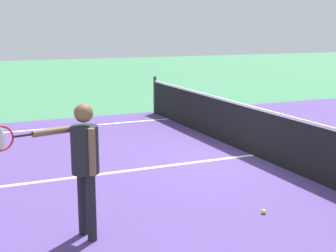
{
  "coord_description": "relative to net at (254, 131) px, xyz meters",
  "views": [
    {
      "loc": [
        7.56,
        -5.14,
        2.45
      ],
      "look_at": [
        1.17,
        -2.33,
        1.0
      ],
      "focal_mm": 50.92,
      "sensor_mm": 36.0,
      "label": 1
    }
  ],
  "objects": [
    {
      "name": "player_near",
      "position": [
        2.34,
        -3.92,
        0.51
      ],
      "size": [
        0.41,
        1.21,
        1.61
      ],
      "color": "black",
      "rests_on": "ground_plane"
    },
    {
      "name": "net",
      "position": [
        0.0,
        0.0,
        0.0
      ],
      "size": [
        10.24,
        0.09,
        1.07
      ],
      "color": "#33383D",
      "rests_on": "ground_plane"
    },
    {
      "name": "court_surface_inbounds",
      "position": [
        0.0,
        0.0,
        -0.49
      ],
      "size": [
        10.62,
        24.4,
        0.0
      ],
      "primitive_type": "cube",
      "color": "#4C387A",
      "rests_on": "ground_plane"
    },
    {
      "name": "line_center_service",
      "position": [
        0.0,
        -3.2,
        -0.49
      ],
      "size": [
        0.1,
        6.4,
        0.01
      ],
      "primitive_type": "cube",
      "color": "white",
      "rests_on": "ground_plane"
    },
    {
      "name": "tennis_ball_near_net",
      "position": [
        2.58,
        -1.55,
        -0.46
      ],
      "size": [
        0.07,
        0.07,
        0.07
      ],
      "primitive_type": "sphere",
      "color": "#CCE033",
      "rests_on": "ground_plane"
    },
    {
      "name": "ground_plane",
      "position": [
        0.0,
        0.0,
        -0.49
      ],
      "size": [
        60.0,
        60.0,
        0.0
      ],
      "primitive_type": "plane",
      "color": "#38724C"
    }
  ]
}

